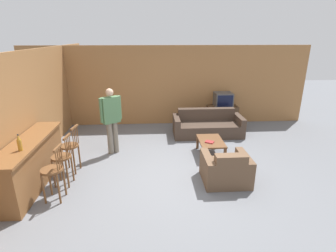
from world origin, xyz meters
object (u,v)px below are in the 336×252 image
book_on_table (210,142)px  bar_chair_mid (62,160)px  armchair_near (226,170)px  bar_chair_near (53,173)px  tv (223,99)px  person_by_window (111,118)px  bottle (19,143)px  bar_chair_far (70,149)px  coffee_table (211,143)px  couch_far (207,126)px  tv_unit (222,115)px

book_on_table → bar_chair_mid: bearing=-161.7°
book_on_table → armchair_near: bearing=-85.4°
bar_chair_near → tv: size_ratio=1.86×
person_by_window → bottle: bearing=-124.5°
bottle → bar_chair_mid: bearing=40.1°
bottle → book_on_table: (3.74, 1.50, -0.70)m
bar_chair_far → book_on_table: 3.25m
tv → person_by_window: bearing=-148.8°
armchair_near → coffee_table: (-0.03, 1.31, 0.06)m
bar_chair_mid → book_on_table: (3.21, 1.06, -0.14)m
bar_chair_mid → book_on_table: 3.38m
couch_far → coffee_table: (-0.21, -1.42, 0.06)m
bar_chair_mid → tv_unit: size_ratio=1.07×
tv_unit → book_on_table: 2.64m
bar_chair_mid → coffee_table: size_ratio=1.17×
couch_far → tv_unit: size_ratio=2.07×
bar_chair_near → armchair_near: size_ratio=1.14×
bar_chair_far → bar_chair_mid: bearing=-90.0°
tv → bottle: bottle is taller
couch_far → bar_chair_far: bearing=-149.4°
bar_chair_near → armchair_near: bearing=7.0°
coffee_table → bottle: bottle is taller
bar_chair_near → book_on_table: size_ratio=4.20×
bar_chair_mid → tv_unit: bearing=40.2°
bottle → person_by_window: (1.32, 1.92, -0.16)m
couch_far → person_by_window: (-2.70, -1.14, 0.68)m
couch_far → bar_chair_mid: bearing=-143.1°
bar_chair_far → bar_chair_near: bearing=-90.0°
bar_chair_far → bottle: (-0.53, -0.99, 0.56)m
tv → book_on_table: (-0.96, -2.46, -0.47)m
coffee_table → tv: tv is taller
bar_chair_mid → bar_chair_far: bearing=90.0°
armchair_near → coffee_table: bearing=91.4°
tv → bar_chair_mid: bearing=-139.9°
coffee_table → tv_unit: bearing=68.9°
bar_chair_far → bottle: size_ratio=3.49×
tv_unit → tv: bearing=-90.0°
tv → person_by_window: 3.95m
bar_chair_near → person_by_window: size_ratio=0.63×
bar_chair_near → couch_far: 4.70m
armchair_near → tv_unit: (0.87, 3.64, 0.05)m
bar_chair_near → armchair_near: bar_chair_near is taller
bar_chair_mid → person_by_window: person_by_window is taller
tv_unit → armchair_near: bearing=-103.4°
tv_unit → book_on_table: bearing=-111.3°
bottle → person_by_window: person_by_window is taller
book_on_table → person_by_window: size_ratio=0.15×
bar_chair_near → bar_chair_mid: bearing=90.0°
person_by_window → tv_unit: bearing=31.2°
couch_far → coffee_table: 1.44m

